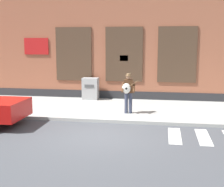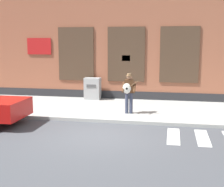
# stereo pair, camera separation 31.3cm
# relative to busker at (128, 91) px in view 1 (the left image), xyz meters

# --- Properties ---
(ground_plane) EXTENTS (160.00, 160.00, 0.00)m
(ground_plane) POSITION_rel_busker_xyz_m (-0.63, -2.94, -1.12)
(ground_plane) COLOR #424449
(sidewalk) EXTENTS (28.00, 4.73, 0.13)m
(sidewalk) POSITION_rel_busker_xyz_m (-0.63, 1.09, -1.06)
(sidewalk) COLOR #9E9E99
(sidewalk) RESTS_ON ground
(building_backdrop) EXTENTS (28.00, 4.06, 8.12)m
(building_backdrop) POSITION_rel_busker_xyz_m (-0.63, 5.46, 2.93)
(building_backdrop) COLOR #99563D
(building_backdrop) RESTS_ON ground
(busker) EXTENTS (0.72, 0.54, 1.73)m
(busker) POSITION_rel_busker_xyz_m (0.00, 0.00, 0.00)
(busker) COLOR #33384C
(busker) RESTS_ON sidewalk
(utility_box) EXTENTS (0.84, 0.57, 1.16)m
(utility_box) POSITION_rel_busker_xyz_m (-2.38, 3.01, -0.41)
(utility_box) COLOR #9E9E9E
(utility_box) RESTS_ON sidewalk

